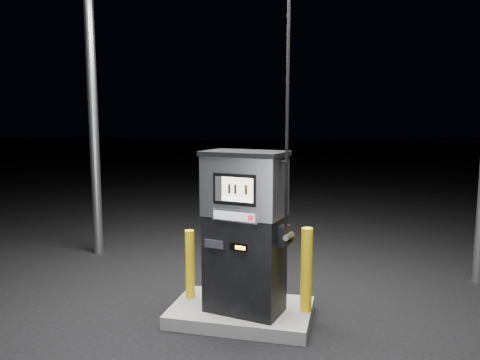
# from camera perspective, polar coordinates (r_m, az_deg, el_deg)

# --- Properties ---
(ground) EXTENTS (80.00, 80.00, 0.00)m
(ground) POSITION_cam_1_polar(r_m,az_deg,el_deg) (5.67, 0.14, -16.54)
(ground) COLOR black
(ground) RESTS_ON ground
(pump_island) EXTENTS (1.60, 1.00, 0.15)m
(pump_island) POSITION_cam_1_polar(r_m,az_deg,el_deg) (5.64, 0.14, -15.85)
(pump_island) COLOR slate
(pump_island) RESTS_ON ground
(fuel_dispenser) EXTENTS (1.04, 0.71, 3.76)m
(fuel_dispenser) POSITION_cam_1_polar(r_m,az_deg,el_deg) (5.21, 0.60, -6.18)
(fuel_dispenser) COLOR black
(fuel_dispenser) RESTS_ON pump_island
(bollard_left) EXTENTS (0.13, 0.13, 0.84)m
(bollard_left) POSITION_cam_1_polar(r_m,az_deg,el_deg) (5.75, -6.13, -10.18)
(bollard_left) COLOR yellow
(bollard_left) RESTS_ON pump_island
(bollard_right) EXTENTS (0.17, 0.17, 0.96)m
(bollard_right) POSITION_cam_1_polar(r_m,az_deg,el_deg) (5.38, 8.10, -10.80)
(bollard_right) COLOR yellow
(bollard_right) RESTS_ON pump_island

